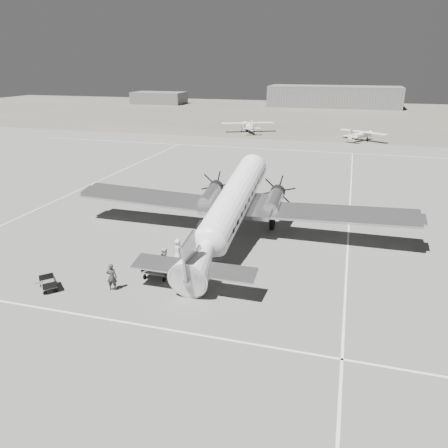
# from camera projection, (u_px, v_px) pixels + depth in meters

# --- Properties ---
(ground) EXTENTS (260.00, 260.00, 0.00)m
(ground) POSITION_uv_depth(u_px,v_px,m) (202.00, 234.00, 37.20)
(ground) COLOR #61615F
(ground) RESTS_ON ground
(taxi_line_near) EXTENTS (60.00, 0.15, 0.01)m
(taxi_line_near) POSITION_uv_depth(u_px,v_px,m) (123.00, 322.00, 24.58)
(taxi_line_near) COLOR silver
(taxi_line_near) RESTS_ON ground
(taxi_line_right) EXTENTS (0.15, 80.00, 0.01)m
(taxi_line_right) POSITION_uv_depth(u_px,v_px,m) (348.00, 249.00, 34.09)
(taxi_line_right) COLOR silver
(taxi_line_right) RESTS_ON ground
(taxi_line_left) EXTENTS (0.15, 60.00, 0.01)m
(taxi_line_left) POSITION_uv_depth(u_px,v_px,m) (84.00, 188.00, 50.86)
(taxi_line_left) COLOR silver
(taxi_line_left) RESTS_ON ground
(taxi_line_horizon) EXTENTS (90.00, 0.15, 0.01)m
(taxi_line_horizon) POSITION_uv_depth(u_px,v_px,m) (279.00, 150.00, 73.25)
(taxi_line_horizon) COLOR silver
(taxi_line_horizon) RESTS_ON ground
(grass_infield) EXTENTS (260.00, 90.00, 0.01)m
(grass_infield) POSITION_uv_depth(u_px,v_px,m) (310.00, 115.00, 122.83)
(grass_infield) COLOR #59564B
(grass_infield) RESTS_ON ground
(hangar_main) EXTENTS (42.00, 14.00, 6.60)m
(hangar_main) POSITION_uv_depth(u_px,v_px,m) (334.00, 97.00, 142.93)
(hangar_main) COLOR slate
(hangar_main) RESTS_ON ground
(shed_secondary) EXTENTS (18.00, 10.00, 4.00)m
(shed_secondary) POSITION_uv_depth(u_px,v_px,m) (159.00, 98.00, 154.38)
(shed_secondary) COLOR #565656
(shed_secondary) RESTS_ON ground
(dc3_airliner) EXTENTS (29.57, 20.61, 5.61)m
(dc3_airliner) POSITION_uv_depth(u_px,v_px,m) (231.00, 209.00, 34.76)
(dc3_airliner) COLOR #BABABD
(dc3_airliner) RESTS_ON ground
(light_plane_left) EXTENTS (13.63, 12.60, 2.27)m
(light_plane_left) POSITION_uv_depth(u_px,v_px,m) (248.00, 127.00, 90.98)
(light_plane_left) COLOR white
(light_plane_left) RESTS_ON ground
(light_plane_right) EXTENTS (12.20, 11.62, 1.98)m
(light_plane_right) POSITION_uv_depth(u_px,v_px,m) (362.00, 136.00, 81.00)
(light_plane_right) COLOR white
(light_plane_right) RESTS_ON ground
(baggage_cart_near) EXTENTS (1.96, 1.42, 1.08)m
(baggage_cart_near) POSITION_uv_depth(u_px,v_px,m) (157.00, 270.00, 29.46)
(baggage_cart_near) COLOR #565656
(baggage_cart_near) RESTS_ON ground
(baggage_cart_far) EXTENTS (1.79, 1.78, 0.84)m
(baggage_cart_far) POSITION_uv_depth(u_px,v_px,m) (48.00, 284.00, 27.93)
(baggage_cart_far) COLOR #565656
(baggage_cart_far) RESTS_ON ground
(ground_crew) EXTENTS (0.75, 0.58, 1.84)m
(ground_crew) POSITION_uv_depth(u_px,v_px,m) (112.00, 277.00, 27.76)
(ground_crew) COLOR #313131
(ground_crew) RESTS_ON ground
(ramp_agent) EXTENTS (0.73, 0.93, 1.90)m
(ramp_agent) POSITION_uv_depth(u_px,v_px,m) (165.00, 261.00, 29.95)
(ramp_agent) COLOR #B5B6B3
(ramp_agent) RESTS_ON ground
(passenger) EXTENTS (0.79, 0.94, 1.64)m
(passenger) POSITION_uv_depth(u_px,v_px,m) (178.00, 250.00, 32.01)
(passenger) COLOR silver
(passenger) RESTS_ON ground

